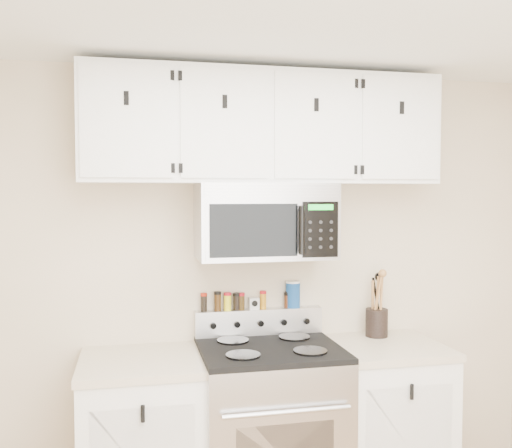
# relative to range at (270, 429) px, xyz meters

# --- Properties ---
(back_wall) EXTENTS (3.50, 0.01, 2.50)m
(back_wall) POSITION_rel_range_xyz_m (0.00, 0.32, 0.76)
(back_wall) COLOR #B8A98A
(back_wall) RESTS_ON floor
(range) EXTENTS (0.76, 0.65, 1.10)m
(range) POSITION_rel_range_xyz_m (0.00, 0.00, 0.00)
(range) COLOR #B7B7BA
(range) RESTS_ON floor
(base_cabinet_left) EXTENTS (0.64, 0.62, 0.92)m
(base_cabinet_left) POSITION_rel_range_xyz_m (-0.69, 0.02, -0.03)
(base_cabinet_left) COLOR white
(base_cabinet_left) RESTS_ON floor
(base_cabinet_right) EXTENTS (0.64, 0.62, 0.92)m
(base_cabinet_right) POSITION_rel_range_xyz_m (0.69, 0.02, -0.03)
(base_cabinet_right) COLOR white
(base_cabinet_right) RESTS_ON floor
(microwave) EXTENTS (0.76, 0.44, 0.42)m
(microwave) POSITION_rel_range_xyz_m (0.00, 0.13, 1.14)
(microwave) COLOR #9E9EA3
(microwave) RESTS_ON back_wall
(upper_cabinets) EXTENTS (2.00, 0.35, 0.62)m
(upper_cabinets) POSITION_rel_range_xyz_m (-0.00, 0.15, 1.66)
(upper_cabinets) COLOR white
(upper_cabinets) RESTS_ON back_wall
(utensil_crock) EXTENTS (0.13, 0.13, 0.39)m
(utensil_crock) POSITION_rel_range_xyz_m (0.71, 0.19, 0.53)
(utensil_crock) COLOR black
(utensil_crock) RESTS_ON base_cabinet_right
(kitchen_timer) EXTENTS (0.06, 0.05, 0.07)m
(kitchen_timer) POSITION_rel_range_xyz_m (-0.03, 0.28, 0.65)
(kitchen_timer) COLOR silver
(kitchen_timer) RESTS_ON range
(salt_canister) EXTENTS (0.09, 0.09, 0.16)m
(salt_canister) POSITION_rel_range_xyz_m (0.21, 0.28, 0.69)
(salt_canister) COLOR #154791
(salt_canister) RESTS_ON range
(spice_jar_0) EXTENTS (0.04, 0.04, 0.11)m
(spice_jar_0) POSITION_rel_range_xyz_m (-0.33, 0.28, 0.67)
(spice_jar_0) COLOR black
(spice_jar_0) RESTS_ON range
(spice_jar_1) EXTENTS (0.04, 0.04, 0.11)m
(spice_jar_1) POSITION_rel_range_xyz_m (-0.25, 0.28, 0.67)
(spice_jar_1) COLOR #3D260E
(spice_jar_1) RESTS_ON range
(spice_jar_2) EXTENTS (0.05, 0.05, 0.10)m
(spice_jar_2) POSITION_rel_range_xyz_m (-0.19, 0.28, 0.67)
(spice_jar_2) COLOR yellow
(spice_jar_2) RESTS_ON range
(spice_jar_3) EXTENTS (0.04, 0.04, 0.10)m
(spice_jar_3) POSITION_rel_range_xyz_m (-0.13, 0.28, 0.66)
(spice_jar_3) COLOR black
(spice_jar_3) RESTS_ON range
(spice_jar_4) EXTENTS (0.04, 0.04, 0.10)m
(spice_jar_4) POSITION_rel_range_xyz_m (-0.11, 0.28, 0.66)
(spice_jar_4) COLOR #3B290E
(spice_jar_4) RESTS_ON range
(spice_jar_5) EXTENTS (0.04, 0.04, 0.11)m
(spice_jar_5) POSITION_rel_range_xyz_m (0.03, 0.28, 0.67)
(spice_jar_5) COLOR orange
(spice_jar_5) RESTS_ON range
(spice_jar_6) EXTENTS (0.04, 0.04, 0.09)m
(spice_jar_6) POSITION_rel_range_xyz_m (0.18, 0.28, 0.66)
(spice_jar_6) COLOR #462210
(spice_jar_6) RESTS_ON range
(spice_jar_7) EXTENTS (0.04, 0.04, 0.10)m
(spice_jar_7) POSITION_rel_range_xyz_m (0.18, 0.28, 0.66)
(spice_jar_7) COLOR yellow
(spice_jar_7) RESTS_ON range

